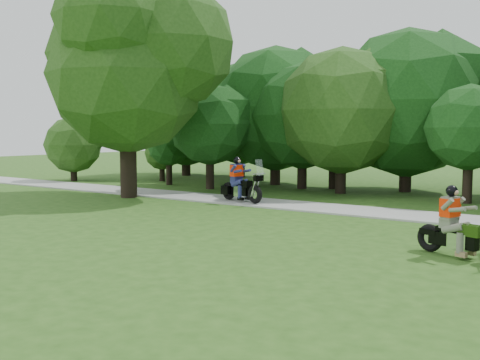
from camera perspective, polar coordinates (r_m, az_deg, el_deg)
The scene contains 6 objects.
ground at distance 11.13m, azimuth 2.06°, elevation -8.94°, with size 100.00×100.00×0.00m, color #274E16.
walkway at distance 18.28m, azimuth 15.57°, elevation -3.48°, with size 60.00×2.20×0.06m, color gray.
tree_line at distance 24.74m, azimuth 20.27°, elevation 7.05°, with size 40.80×11.97×7.59m.
big_tree_west at distance 23.03m, azimuth -11.45°, elevation 12.64°, with size 8.64×6.56×9.96m.
chopper_motorcycle at distance 12.50m, azimuth 22.13°, elevation -5.06°, with size 2.13×1.11×1.56m.
touring_motorcycle at distance 20.42m, azimuth -0.09°, elevation -0.56°, with size 2.21×1.09×1.71m.
Camera 1 is at (5.75, -9.14, 2.71)m, focal length 40.00 mm.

